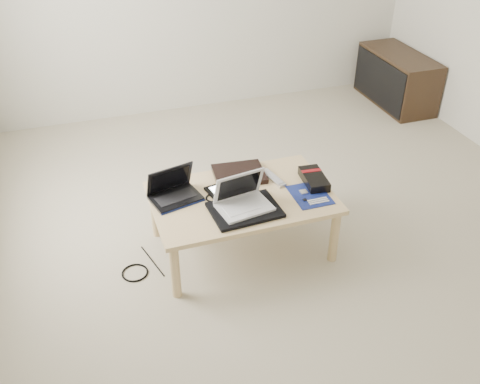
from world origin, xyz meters
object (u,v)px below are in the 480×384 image
object	(u,v)px
coffee_table	(242,202)
netbook	(174,192)
media_cabinet	(396,79)
gpu_box	(314,179)
white_laptop	(242,200)

from	to	relation	value
coffee_table	netbook	size ratio (longest dim) A/B	3.31
media_cabinet	gpu_box	distance (m)	2.37
media_cabinet	netbook	world-z (taller)	netbook
media_cabinet	gpu_box	size ratio (longest dim) A/B	3.33
media_cabinet	white_laptop	xyz separation A→B (m)	(-2.20, -1.79, 0.21)
coffee_table	media_cabinet	size ratio (longest dim) A/B	1.22
coffee_table	gpu_box	size ratio (longest dim) A/B	4.07
media_cabinet	white_laptop	size ratio (longest dim) A/B	2.68
netbook	gpu_box	distance (m)	0.89
gpu_box	media_cabinet	bearing A→B (deg)	44.78
coffee_table	netbook	distance (m)	0.42
white_laptop	gpu_box	distance (m)	0.54
media_cabinet	netbook	distance (m)	3.00
netbook	gpu_box	world-z (taller)	netbook
media_cabinet	white_laptop	world-z (taller)	white_laptop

